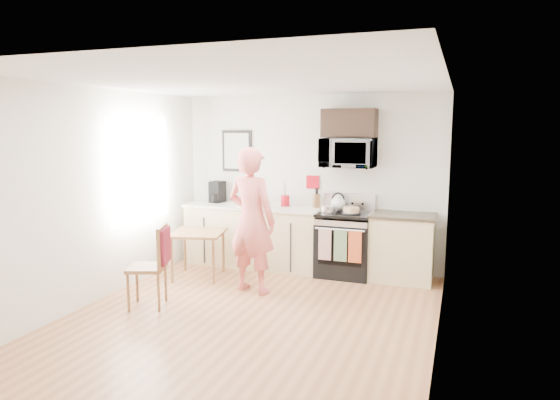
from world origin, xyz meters
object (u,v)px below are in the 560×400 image
(dining_table, at_px, (198,237))
(chair, at_px, (158,255))
(microwave, at_px, (348,153))
(range, at_px, (345,246))
(cake, at_px, (351,211))
(person, at_px, (252,220))

(dining_table, xyz_separation_m, chair, (0.14, -1.20, 0.05))
(microwave, xyz_separation_m, chair, (-1.79, -2.12, -1.13))
(range, bearing_deg, chair, -131.47)
(dining_table, distance_m, cake, 2.19)
(cake, bearing_deg, dining_table, -160.05)
(chair, bearing_deg, person, 28.10)
(person, xyz_separation_m, cake, (1.07, 1.03, 0.03))
(microwave, distance_m, chair, 2.99)
(cake, bearing_deg, microwave, 117.64)
(person, bearing_deg, microwave, -116.00)
(person, xyz_separation_m, dining_table, (-0.95, 0.30, -0.35))
(dining_table, bearing_deg, range, 23.12)
(chair, bearing_deg, microwave, 30.07)
(microwave, distance_m, cake, 0.82)
(person, height_order, chair, person)
(range, bearing_deg, cake, -40.94)
(dining_table, xyz_separation_m, cake, (2.03, 0.74, 0.38))
(range, xyz_separation_m, person, (-0.97, -1.12, 0.50))
(microwave, height_order, dining_table, microwave)
(dining_table, relative_size, cake, 2.77)
(range, bearing_deg, microwave, 90.06)
(range, height_order, person, person)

